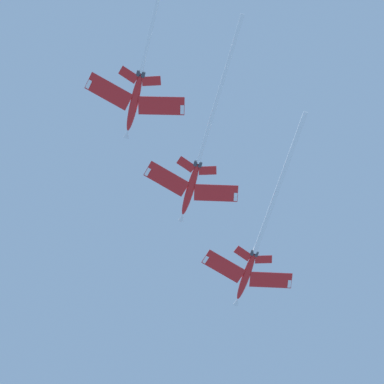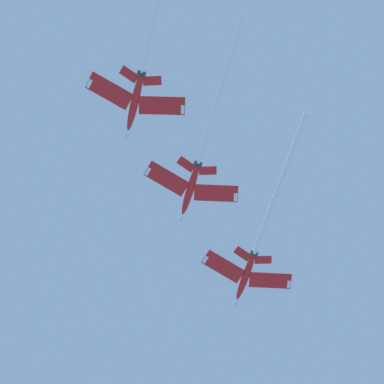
% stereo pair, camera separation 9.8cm
% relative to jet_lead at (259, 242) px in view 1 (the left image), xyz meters
% --- Properties ---
extents(jet_lead, '(37.30, 29.10, 13.10)m').
position_rel_jet_lead_xyz_m(jet_lead, '(0.00, 0.00, 0.00)').
color(jet_lead, red).
extents(jet_second, '(35.86, 28.36, 13.04)m').
position_rel_jet_lead_xyz_m(jet_second, '(1.14, -21.16, -2.71)').
color(jet_second, red).
extents(jet_third, '(38.92, 31.11, 14.20)m').
position_rel_jet_lead_xyz_m(jet_third, '(4.36, -42.02, -7.65)').
color(jet_third, red).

